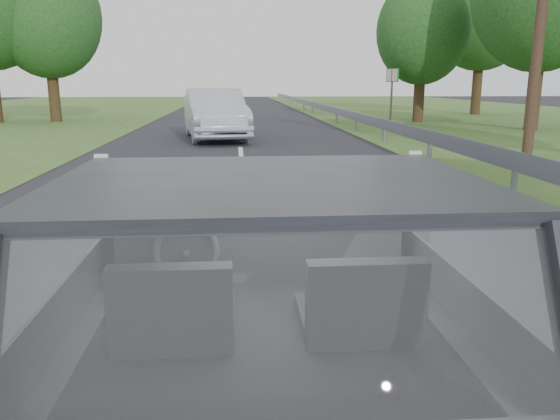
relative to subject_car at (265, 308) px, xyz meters
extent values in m
cube|color=black|center=(0.00, 0.00, 0.00)|extent=(1.80, 4.00, 1.45)
cube|color=black|center=(0.00, 0.62, 0.12)|extent=(1.58, 0.45, 0.30)
cube|color=black|center=(-0.40, -0.29, 0.16)|extent=(0.50, 0.72, 0.42)
cube|color=black|center=(0.40, -0.29, 0.16)|extent=(0.50, 0.72, 0.42)
torus|color=black|center=(-0.40, 0.33, 0.20)|extent=(0.36, 0.36, 0.04)
ellipsoid|color=#9E9E9E|center=(0.20, 0.66, 0.37)|extent=(0.66, 0.27, 0.29)
cube|color=gray|center=(4.30, 10.00, -0.15)|extent=(0.05, 90.00, 0.32)
imported|color=silver|center=(-0.78, 15.54, 0.08)|extent=(2.63, 5.14, 1.62)
cube|color=#1E6928|center=(6.68, 21.33, 0.47)|extent=(0.37, 0.95, 2.40)
camera|label=1|loc=(-0.13, -2.48, 1.07)|focal=35.00mm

